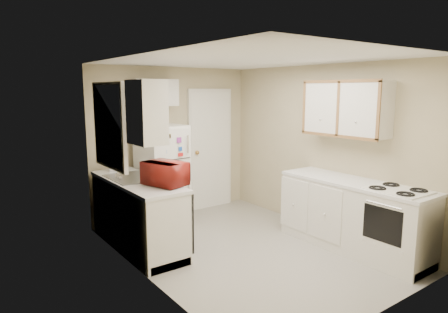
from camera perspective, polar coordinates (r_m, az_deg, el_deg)
floor at (r=5.34m, az=3.26°, el=-13.00°), size 3.80×3.80×0.00m
ceiling at (r=4.94m, az=3.53°, el=13.64°), size 3.80×3.80×0.00m
wall_left at (r=4.26m, az=-11.29°, el=-2.07°), size 3.80×3.80×0.00m
wall_right at (r=5.98m, az=13.78°, el=1.14°), size 3.80×3.80×0.00m
wall_back at (r=6.56m, az=-7.25°, el=2.06°), size 2.80×2.80×0.00m
wall_front at (r=3.77m, az=22.16°, el=-4.12°), size 2.80×2.80×0.00m
left_counter at (r=5.37m, az=-12.21°, el=-7.98°), size 0.60×1.80×0.90m
dishwasher at (r=4.97m, az=-6.26°, el=-8.77°), size 0.03×0.58×0.72m
sink at (r=5.39m, az=-13.02°, el=-3.40°), size 0.54×0.74×0.16m
microwave at (r=4.87m, az=-8.36°, el=-2.34°), size 0.58×0.43×0.34m
soap_bottle at (r=5.85m, az=-15.68°, el=-1.10°), size 0.11×0.12×0.20m
window_blinds at (r=5.18m, az=-15.97°, el=4.25°), size 0.10×0.98×1.08m
upper_cabinet_left at (r=4.45m, az=-10.99°, el=6.22°), size 0.30×0.45×0.70m
refrigerator at (r=6.09m, az=-8.78°, el=-2.73°), size 0.68×0.66×1.53m
cabinet_over_fridge at (r=6.19m, az=-10.00°, el=8.98°), size 0.70×0.30×0.40m
interior_door at (r=6.92m, az=-1.98°, el=1.01°), size 0.86×0.06×2.08m
right_counter at (r=5.44m, az=17.91°, el=-8.00°), size 0.60×2.00×0.90m
stove at (r=5.14m, az=23.19°, el=-10.07°), size 0.54×0.65×0.78m
upper_cabinet_right at (r=5.50m, az=17.02°, el=6.57°), size 0.30×1.20×0.70m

